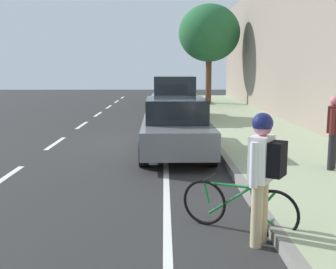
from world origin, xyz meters
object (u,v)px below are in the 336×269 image
Objects in this scene: parked_suv_silver_second at (175,98)px; bicycle_at_curb at (238,206)px; parked_sedan_grey_nearest at (176,127)px; street_tree_mid_block at (209,33)px; parked_sedan_green_mid at (171,93)px; pedestrian_on_phone at (334,128)px; fire_hydrant at (207,107)px; cyclist_with_backpack at (263,166)px.

bicycle_at_curb is (0.59, -12.36, -0.66)m from parked_suv_silver_second.
parked_sedan_grey_nearest is 0.73× the size of street_tree_mid_block.
parked_suv_silver_second is 8.92m from parked_sedan_green_mid.
street_tree_mid_block is at bearing 80.73° from parked_sedan_grey_nearest.
pedestrian_on_phone is (0.79, -17.57, -3.42)m from street_tree_mid_block.
pedestrian_on_phone is at bearing -35.36° from parked_sedan_grey_nearest.
parked_sedan_green_mid reaches higher than fire_hydrant.
street_tree_mid_block is at bearing 85.13° from bicycle_at_curb.
bicycle_at_curb is 0.87× the size of cyclist_with_backpack.
cyclist_with_backpack reaches higher than parked_sedan_grey_nearest.
cyclist_with_backpack is 21.37m from street_tree_mid_block.
street_tree_mid_block reaches higher than pedestrian_on_phone.
pedestrian_on_phone is at bearing -87.43° from street_tree_mid_block.
bicycle_at_curb is 0.96× the size of pedestrian_on_phone.
parked_sedan_green_mid is at bearing 91.57° from bicycle_at_curb.
cyclist_with_backpack is 0.29× the size of street_tree_mid_block.
parked_sedan_green_mid is 0.73× the size of street_tree_mid_block.
parked_sedan_green_mid is 2.91× the size of bicycle_at_curb.
parked_sedan_grey_nearest is 5.89m from cyclist_with_backpack.
cyclist_with_backpack is at bearing -94.17° from street_tree_mid_block.
parked_suv_silver_second reaches higher than cyclist_with_backpack.
parked_sedan_green_mid is at bearing 100.33° from fire_hydrant.
parked_sedan_grey_nearest is at bearing -101.78° from fire_hydrant.
pedestrian_on_phone is (3.12, -18.26, 0.30)m from parked_sedan_green_mid.
parked_sedan_green_mid is at bearing 163.43° from street_tree_mid_block.
pedestrian_on_phone is at bearing 49.85° from bicycle_at_curb.
parked_sedan_green_mid is 18.53m from pedestrian_on_phone.
pedestrian_on_phone is 10.29m from fire_hydrant.
parked_suv_silver_second reaches higher than parked_sedan_green_mid.
parked_suv_silver_second is at bearing -90.02° from parked_sedan_green_mid.
cyclist_with_backpack is 4.18m from pedestrian_on_phone.
bicycle_at_curb is at bearing -82.14° from parked_sedan_grey_nearest.
parked_suv_silver_second is at bearing -105.89° from street_tree_mid_block.
parked_suv_silver_second reaches higher than fire_hydrant.
bicycle_at_curb is 4.00m from pedestrian_on_phone.
parked_sedan_green_mid is 2.54× the size of cyclist_with_backpack.
parked_suv_silver_second is at bearing 93.60° from cyclist_with_backpack.
bicycle_at_curb is (0.74, -5.34, -0.39)m from parked_sedan_grey_nearest.
parked_sedan_grey_nearest is 4.03m from pedestrian_on_phone.
parked_sedan_grey_nearest is at bearing -99.27° from street_tree_mid_block.
parked_suv_silver_second reaches higher than bicycle_at_curb.
street_tree_mid_block is at bearing 74.11° from parked_suv_silver_second.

